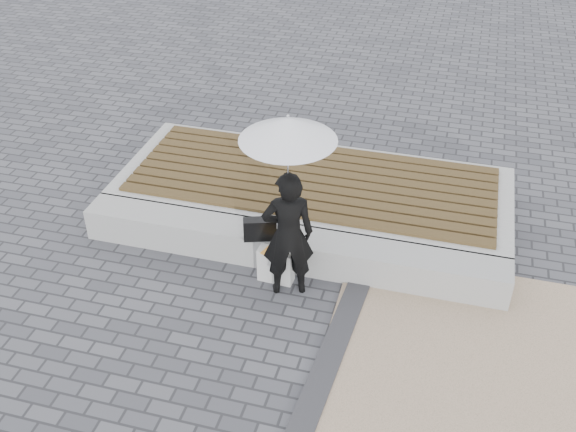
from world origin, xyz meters
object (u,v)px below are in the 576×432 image
object	(u,v)px
woman	(288,235)
parasol	(288,129)
handbag	(260,229)
seating_ledge	(289,248)
canvas_tote	(276,265)

from	to	relation	value
woman	parasol	world-z (taller)	parasol
handbag	parasol	bearing A→B (deg)	-56.23
seating_ledge	woman	xyz separation A→B (m)	(0.12, -0.48, 0.56)
woman	handbag	distance (m)	0.57
seating_ledge	handbag	distance (m)	0.47
woman	seating_ledge	bearing A→B (deg)	-95.19
seating_ledge	canvas_tote	xyz separation A→B (m)	(-0.05, -0.35, 0.01)
parasol	canvas_tote	xyz separation A→B (m)	(-0.17, 0.13, -1.80)
woman	canvas_tote	world-z (taller)	woman
woman	canvas_tote	xyz separation A→B (m)	(-0.17, 0.13, -0.55)
parasol	woman	bearing A→B (deg)	82.87
woman	parasol	distance (m)	1.25
seating_ledge	parasol	size ratio (longest dim) A/B	4.07
parasol	canvas_tote	distance (m)	1.81
seating_ledge	canvas_tote	bearing A→B (deg)	-98.06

